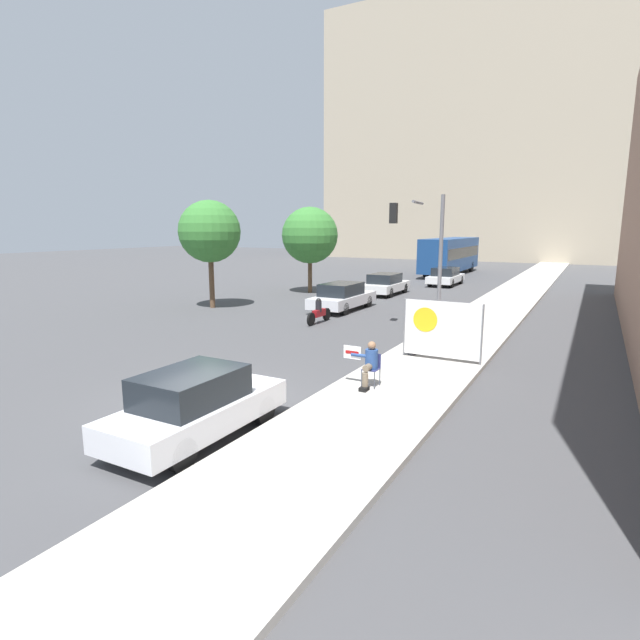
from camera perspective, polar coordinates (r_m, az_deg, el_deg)
ground_plane at (r=13.02m, az=-12.10°, el=-9.16°), size 160.00×160.00×0.00m
sidewalk_curb at (r=24.95m, az=18.36°, el=0.16°), size 3.25×90.00×0.15m
building_backdrop_far at (r=74.42m, az=21.96°, el=19.61°), size 52.00×12.00×34.02m
seated_protester at (r=13.30m, az=5.66°, el=-4.87°), size 0.98×0.77×1.23m
jogger_on_sidewalk at (r=16.80m, az=10.54°, el=-0.91°), size 0.34×0.34×1.76m
protest_banner at (r=16.27m, az=13.68°, el=-1.04°), size 2.54×0.06×1.90m
traffic_light_pole at (r=21.24m, az=11.63°, el=8.89°), size 2.24×2.00×5.49m
parked_car_curbside at (r=10.75m, az=-14.02°, el=-9.39°), size 1.72×4.11×1.48m
car_on_road_nearest at (r=26.55m, az=2.55°, el=2.71°), size 1.87×4.76×1.45m
car_on_road_midblock at (r=32.95m, az=7.47°, el=4.11°), size 1.88×4.36×1.39m
car_on_road_distant at (r=39.16m, az=14.16°, el=4.87°), size 1.84×4.51×1.37m
city_bus_on_road at (r=48.28m, az=14.70°, el=7.33°), size 2.57×12.14×3.36m
motorcycle_on_road at (r=22.84m, az=-0.13°, el=0.91°), size 0.28×2.08×1.17m
street_tree_near_curb at (r=27.69m, az=-12.49°, el=9.82°), size 3.31×3.31×5.78m
street_tree_midblock at (r=33.52m, az=-1.17°, el=9.64°), size 3.72×3.72×5.69m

